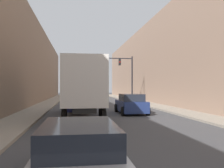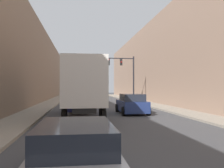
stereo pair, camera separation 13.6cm
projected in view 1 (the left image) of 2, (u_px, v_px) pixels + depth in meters
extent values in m
cube|color=gray|center=(149.00, 104.00, 31.27)|extent=(2.36, 80.00, 0.15)
cube|color=gray|center=(45.00, 105.00, 29.45)|extent=(2.36, 80.00, 0.15)
cube|color=#997A66|center=(180.00, 59.00, 31.95)|extent=(6.00, 80.00, 11.64)
cube|color=#846B56|center=(8.00, 60.00, 28.92)|extent=(6.00, 80.00, 10.81)
cube|color=silver|center=(82.00, 83.00, 17.43)|extent=(2.54, 9.04, 2.87)
cube|color=black|center=(82.00, 105.00, 17.41)|extent=(1.27, 9.04, 0.24)
cube|color=navy|center=(81.00, 95.00, 23.14)|extent=(2.54, 2.53, 2.99)
cylinder|color=black|center=(64.00, 118.00, 13.96)|extent=(0.25, 1.00, 1.00)
cylinder|color=black|center=(103.00, 117.00, 14.29)|extent=(0.25, 1.00, 1.00)
cylinder|color=black|center=(65.00, 115.00, 15.15)|extent=(0.25, 1.00, 1.00)
cylinder|color=black|center=(101.00, 115.00, 15.47)|extent=(0.25, 1.00, 1.00)
cylinder|color=black|center=(68.00, 106.00, 22.97)|extent=(0.25, 1.00, 1.00)
cylinder|color=black|center=(93.00, 105.00, 23.29)|extent=(0.25, 1.00, 1.00)
cube|color=#B7B7BC|center=(79.00, 160.00, 5.74)|extent=(1.83, 4.76, 0.69)
cube|color=#1E232D|center=(79.00, 136.00, 5.51)|extent=(1.61, 2.62, 0.53)
cylinder|color=black|center=(46.00, 152.00, 7.27)|extent=(0.25, 0.64, 0.64)
cylinder|color=black|center=(109.00, 150.00, 7.53)|extent=(0.25, 0.64, 0.64)
cube|color=navy|center=(131.00, 106.00, 20.91)|extent=(1.97, 4.45, 0.88)
cube|color=#1E232D|center=(131.00, 97.00, 20.70)|extent=(1.74, 2.45, 0.58)
cylinder|color=black|center=(116.00, 108.00, 22.27)|extent=(0.25, 0.70, 0.70)
cylinder|color=black|center=(138.00, 108.00, 22.56)|extent=(0.25, 0.70, 0.70)
cylinder|color=black|center=(123.00, 111.00, 19.15)|extent=(0.25, 0.70, 0.70)
cylinder|color=black|center=(148.00, 111.00, 19.44)|extent=(0.25, 0.70, 0.70)
cylinder|color=black|center=(132.00, 80.00, 34.45)|extent=(0.20, 0.20, 6.47)
cube|color=black|center=(107.00, 58.00, 33.98)|extent=(6.95, 0.12, 0.12)
cube|color=black|center=(120.00, 62.00, 34.23)|extent=(0.30, 0.24, 0.90)
sphere|color=red|center=(120.00, 62.00, 34.09)|extent=(0.18, 0.18, 0.18)
cube|color=black|center=(107.00, 62.00, 33.98)|extent=(0.30, 0.24, 0.90)
sphere|color=red|center=(107.00, 60.00, 33.84)|extent=(0.18, 0.18, 0.18)
cube|color=black|center=(94.00, 62.00, 33.73)|extent=(0.30, 0.24, 0.90)
sphere|color=gold|center=(95.00, 64.00, 33.59)|extent=(0.18, 0.18, 0.18)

